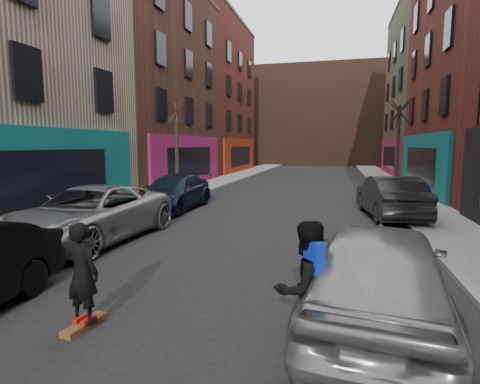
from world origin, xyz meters
The scene contains 13 objects.
sidewalk_left centered at (-6.25, 30.00, 0.07)m, with size 2.50×84.00×0.13m, color gray.
sidewalk_right centered at (6.25, 30.00, 0.07)m, with size 2.50×84.00×0.13m, color gray.
buildings_left centered at (-13.50, 16.00, 8.25)m, with size 12.00×56.00×16.50m, color #5B241A.
building_far centered at (0.00, 56.00, 7.00)m, with size 40.00×10.00×14.00m, color #47281E.
tree_left_far centered at (-6.20, 18.00, 3.38)m, with size 2.00×2.00×6.50m, color black, non-canonical shape.
tree_right_far centered at (6.20, 24.00, 3.53)m, with size 2.00×2.00×6.80m, color black, non-canonical shape.
parked_left_far centered at (-4.55, 7.99, 0.82)m, with size 2.73×5.92×1.65m, color gray.
parked_left_end centered at (-4.52, 13.84, 0.76)m, with size 2.13×5.24×1.52m, color black.
parked_right_far centered at (3.20, 4.55, 0.86)m, with size 2.04×5.06×1.72m, color gray.
parked_right_end centered at (4.60, 14.20, 0.83)m, with size 1.75×5.03×1.66m, color black.
skateboard centered at (-1.26, 3.29, 0.05)m, with size 0.22×0.80×0.10m, color brown.
skateboarder centered at (-1.26, 3.29, 0.90)m, with size 0.58×0.38×1.60m, color black.
pedestrian centered at (2.16, 3.37, 0.95)m, with size 1.16×1.12×1.88m.
Camera 1 is at (2.51, -1.51, 2.87)m, focal length 28.00 mm.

